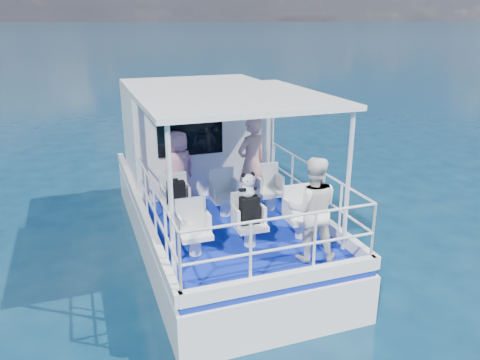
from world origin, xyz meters
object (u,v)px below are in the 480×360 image
Objects in this scene: passenger_stbd_aft at (312,209)px; panda at (248,185)px; backpack_center at (249,210)px; passenger_port_fwd at (179,168)px.

passenger_stbd_aft reaches higher than panda.
passenger_stbd_aft is 3.59× the size of backpack_center.
passenger_stbd_aft is at bearing -44.70° from panda.
passenger_stbd_aft reaches higher than passenger_port_fwd.
backpack_center is (0.64, -2.16, -0.12)m from passenger_port_fwd.
panda is (0.63, -2.14, 0.30)m from passenger_port_fwd.
backpack_center is (-0.72, 0.71, -0.19)m from passenger_stbd_aft.
passenger_port_fwd is 3.18m from passenger_stbd_aft.
passenger_stbd_aft is 1.06m from panda.
passenger_stbd_aft reaches higher than backpack_center.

